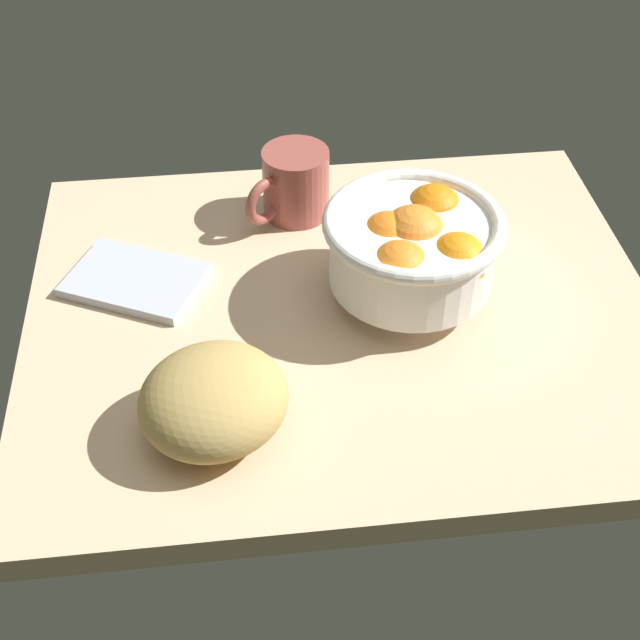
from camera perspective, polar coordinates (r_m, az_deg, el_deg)
The scene contains 5 objects.
ground_plane at distance 94.39cm, azimuth 1.44°, elevation 0.21°, with size 67.15×55.32×3.00cm, color #DAB591.
fruit_bowl at distance 90.83cm, azimuth 6.16°, elevation 4.76°, with size 18.82×18.82×11.22cm.
bread_loaf at distance 79.10cm, azimuth -6.97°, elevation -5.22°, with size 13.78×13.06×7.84cm, color tan.
napkin_folded at distance 97.89cm, azimuth -11.98°, elevation 2.57°, with size 14.16×9.80×1.17cm, color #B3B8C5.
mug at distance 104.34cm, azimuth -1.73°, elevation 8.87°, with size 10.48×9.72×8.36cm.
Camera 1 is at (10.27, 68.87, 62.22)cm, focal length 48.95 mm.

